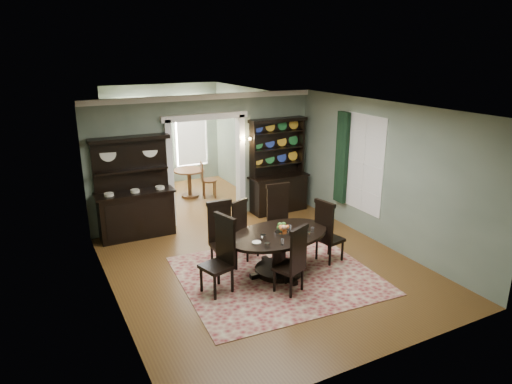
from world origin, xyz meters
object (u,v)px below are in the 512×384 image
dining_table (279,245)px  welsh_dresser (278,178)px  sideboard (135,203)px  parlor_table (189,179)px

dining_table → welsh_dresser: welsh_dresser is taller
dining_table → sideboard: (-1.91, 2.99, 0.22)m
dining_table → welsh_dresser: (1.69, 2.99, 0.31)m
dining_table → sideboard: sideboard is taller
dining_table → welsh_dresser: size_ratio=0.92×
welsh_dresser → parlor_table: welsh_dresser is taller
dining_table → welsh_dresser: bearing=52.3°
sideboard → welsh_dresser: bearing=0.7°
dining_table → parlor_table: bearing=81.2°
sideboard → welsh_dresser: (3.60, 0.00, 0.08)m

